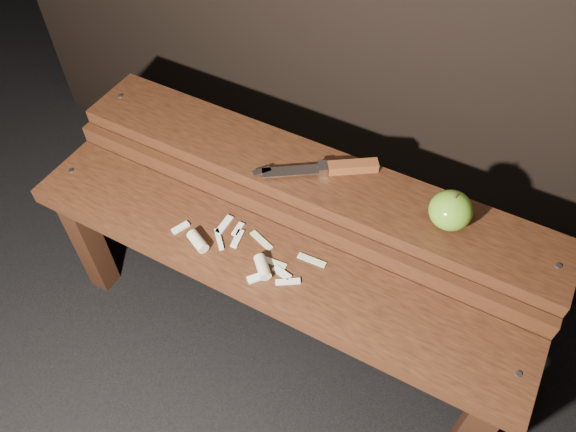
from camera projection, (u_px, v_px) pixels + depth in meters
The scene contains 6 objects.
ground at pixel (278, 331), 1.59m from camera, with size 60.00×60.00×0.00m, color black.
bench_front_tier at pixel (263, 279), 1.28m from camera, with size 1.20×0.20×0.42m.
bench_rear_tier at pixel (309, 196), 1.36m from camera, with size 1.20×0.21×0.50m.
apple at pixel (451, 210), 1.17m from camera, with size 0.09×0.09×0.09m.
knife at pixel (336, 168), 1.29m from camera, with size 0.25×0.18×0.03m.
apple_scraps at pixel (237, 252), 1.24m from camera, with size 0.35×0.14×0.03m.
Camera 1 is at (0.39, -0.65, 1.44)m, focal length 35.00 mm.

